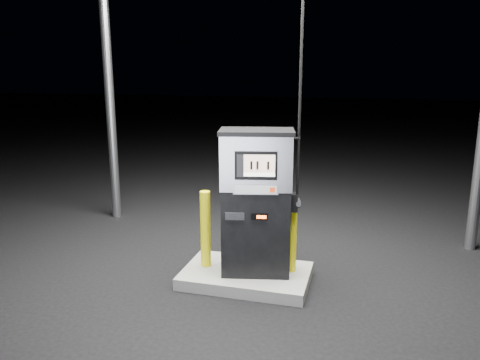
# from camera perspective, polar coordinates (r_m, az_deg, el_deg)

# --- Properties ---
(ground) EXTENTS (80.00, 80.00, 0.00)m
(ground) POSITION_cam_1_polar(r_m,az_deg,el_deg) (6.16, 0.77, -12.22)
(ground) COLOR black
(ground) RESTS_ON ground
(pump_island) EXTENTS (1.60, 1.00, 0.15)m
(pump_island) POSITION_cam_1_polar(r_m,az_deg,el_deg) (6.13, 0.77, -11.59)
(pump_island) COLOR slate
(pump_island) RESTS_ON ground
(fuel_dispenser) EXTENTS (1.04, 0.71, 3.76)m
(fuel_dispenser) POSITION_cam_1_polar(r_m,az_deg,el_deg) (5.75, 2.02, -2.58)
(fuel_dispenser) COLOR black
(fuel_dispenser) RESTS_ON pump_island
(bollard_left) EXTENTS (0.15, 0.15, 1.00)m
(bollard_left) POSITION_cam_1_polar(r_m,az_deg,el_deg) (6.07, -4.23, -5.99)
(bollard_left) COLOR #F9F00D
(bollard_left) RESTS_ON pump_island
(bollard_right) EXTENTS (0.13, 0.13, 0.94)m
(bollard_right) POSITION_cam_1_polar(r_m,az_deg,el_deg) (5.95, 6.32, -6.74)
(bollard_right) COLOR #F9F00D
(bollard_right) RESTS_ON pump_island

